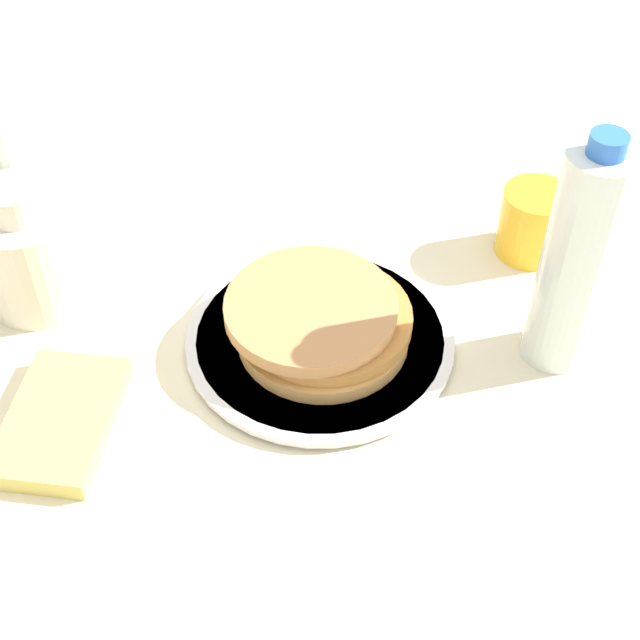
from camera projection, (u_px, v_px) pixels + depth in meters
ground_plane at (341, 337)px, 0.87m from camera, size 4.00×4.00×0.00m
plate at (320, 339)px, 0.86m from camera, size 0.26×0.26×0.01m
pancake_stack at (320, 320)px, 0.84m from camera, size 0.17×0.18×0.04m
juice_glass at (533, 222)px, 0.94m from camera, size 0.07×0.07×0.08m
cream_jug at (30, 251)px, 0.87m from camera, size 0.11×0.11×0.14m
water_bottle_mid at (576, 261)px, 0.78m from camera, size 0.06×0.06×0.24m
napkin at (60, 420)px, 0.79m from camera, size 0.17×0.13×0.02m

